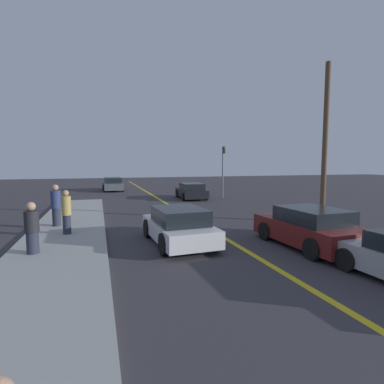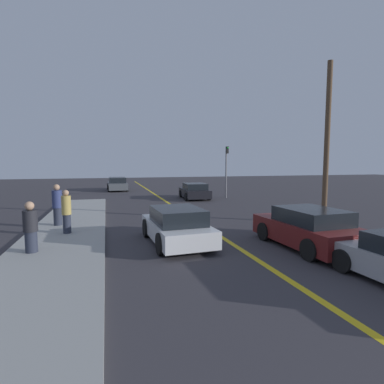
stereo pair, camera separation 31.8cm
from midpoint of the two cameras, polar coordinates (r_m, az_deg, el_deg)
The scene contains 11 objects.
road_center_line at distance 17.58m, azimuth -1.45°, elevation -3.73°, with size 0.20×60.00×0.01m.
sidewalk_left at distance 11.53m, azimuth -22.89°, elevation -8.83°, with size 2.95×24.61×0.13m.
car_ahead_center at distance 10.88m, azimuth 22.03°, elevation -6.45°, with size 2.11×4.02×1.35m.
car_far_distant at distance 10.63m, azimuth -2.07°, elevation -6.49°, with size 2.07×3.96×1.28m.
car_parked_left_lot at distance 23.74m, azimuth 0.86°, elevation 0.14°, with size 2.14×3.95×1.24m.
car_oncoming_far at distance 31.88m, azimuth -13.77°, elevation 1.47°, with size 2.03×4.58×1.36m.
pedestrian_mid_group at distance 10.29m, azimuth -27.62°, elevation -6.00°, with size 0.41×0.41×1.56m.
pedestrian_far_standing at distance 12.48m, azimuth -22.12°, elevation -3.48°, with size 0.35×0.35×1.69m.
pedestrian_by_sign at distance 14.24m, azimuth -23.70°, elevation -2.27°, with size 0.41×0.41×1.79m.
traffic_light at distance 24.26m, azimuth 6.94°, elevation 4.80°, with size 0.18×0.40×4.14m.
utility_pole at distance 15.44m, azimuth 24.85°, elevation 8.34°, with size 0.24×0.24×7.45m.
Camera 2 is at (-4.20, 1.16, 2.84)m, focal length 28.00 mm.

